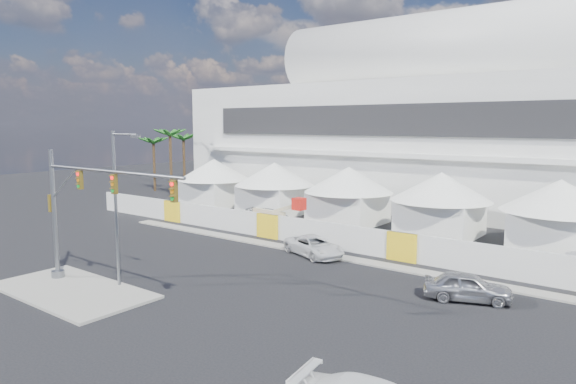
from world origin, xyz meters
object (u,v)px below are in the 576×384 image
Objects in this scene: lot_car_c at (269,215)px; streetlight_median at (118,198)px; traffic_mast at (77,210)px; boom_lift at (265,222)px; sedan_silver at (468,287)px; pickup_curb at (314,246)px.

streetlight_median reaches higher than lot_car_c.
traffic_mast reaches higher than boom_lift.
lot_car_c is at bearing 100.57° from traffic_mast.
boom_lift is at bearing 100.34° from streetlight_median.
sedan_silver is 0.65× the size of boom_lift.
lot_car_c is 0.36× the size of traffic_mast.
traffic_mast is (-6.69, -14.17, 3.86)m from pickup_curb.
lot_car_c is (-22.71, 10.78, -0.14)m from sedan_silver.
sedan_silver is 12.21m from pickup_curb.
sedan_silver reaches higher than lot_car_c.
traffic_mast is at bearing -144.79° from streetlight_median.
pickup_curb is 8.63m from boom_lift.
pickup_curb is 1.17× the size of lot_car_c.
pickup_curb is 0.42× the size of traffic_mast.
sedan_silver is at bearing -125.47° from lot_car_c.
traffic_mast is (4.13, -22.15, 3.93)m from lot_car_c.
pickup_curb is 13.45m from lot_car_c.
sedan_silver is at bearing 31.47° from traffic_mast.
sedan_silver is 1.04× the size of lot_car_c.
sedan_silver is 0.89× the size of pickup_curb.
boom_lift reaches higher than sedan_silver.
sedan_silver is 0.38× the size of traffic_mast.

